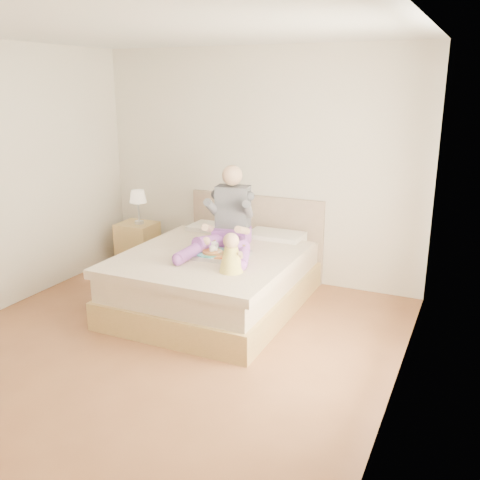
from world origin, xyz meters
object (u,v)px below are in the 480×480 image
at_px(nightstand, 138,244).
at_px(tray, 222,254).
at_px(bed, 219,275).
at_px(adult, 228,224).
at_px(baby, 232,256).

relative_size(nightstand, tray, 1.02).
relative_size(bed, adult, 1.95).
relative_size(bed, tray, 3.95).
distance_m(bed, adult, 0.56).
bearing_deg(bed, adult, 57.53).
relative_size(nightstand, baby, 1.51).
distance_m(bed, nightstand, 1.68).
distance_m(tray, baby, 0.46).
relative_size(adult, tray, 2.02).
xyz_separation_m(tray, baby, (0.27, -0.35, 0.12)).
bearing_deg(baby, adult, 112.94).
distance_m(bed, baby, 0.84).
bearing_deg(bed, baby, -53.12).
bearing_deg(nightstand, bed, -25.16).
bearing_deg(baby, nightstand, 142.18).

